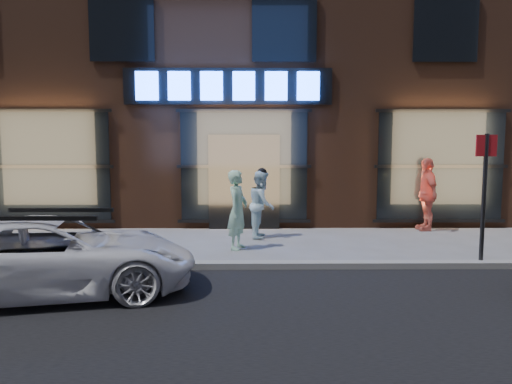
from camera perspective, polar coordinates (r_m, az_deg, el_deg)
ground at (r=9.00m, az=-1.71°, el=-8.73°), size 90.00×90.00×0.00m
curb at (r=8.98m, az=-1.71°, el=-8.36°), size 60.00×0.25×0.12m
storefront_building at (r=16.92m, az=-1.20°, el=15.83°), size 30.20×8.28×10.30m
man_bowtie at (r=10.39m, az=-2.12°, el=-2.05°), size 0.57×0.70×1.65m
man_cap at (r=11.61m, az=0.68°, el=-1.40°), size 0.68×0.82×1.56m
passerby at (r=13.23m, az=18.91°, el=-0.24°), size 0.47×1.08×1.82m
white_suv at (r=8.01m, az=-22.21°, el=-6.80°), size 4.50×2.81×1.16m
sign_post at (r=9.76m, az=24.64°, el=0.52°), size 0.38×0.08×2.39m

